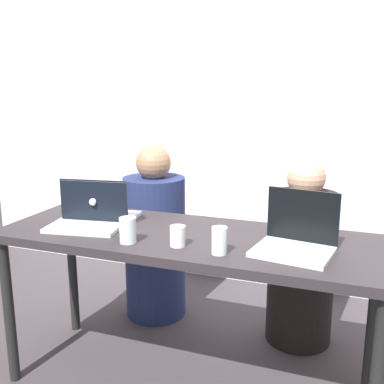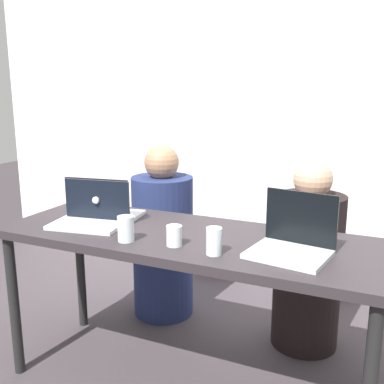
# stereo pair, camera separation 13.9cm
# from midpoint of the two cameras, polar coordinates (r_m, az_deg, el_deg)

# --- Properties ---
(ground_plane) EXTENTS (12.00, 12.00, 0.00)m
(ground_plane) POSITION_cam_midpoint_polar(r_m,az_deg,el_deg) (2.35, 1.18, -23.18)
(ground_plane) COLOR #393237
(back_wall) EXTENTS (4.50, 0.10, 2.45)m
(back_wall) POSITION_cam_midpoint_polar(r_m,az_deg,el_deg) (3.14, 10.83, 9.84)
(back_wall) COLOR white
(back_wall) RESTS_ON ground
(desk) EXTENTS (1.71, 0.61, 0.75)m
(desk) POSITION_cam_midpoint_polar(r_m,az_deg,el_deg) (2.02, 1.27, -7.43)
(desk) COLOR #2A2528
(desk) RESTS_ON ground
(person_on_left) EXTENTS (0.37, 0.37, 1.06)m
(person_on_left) POSITION_cam_midpoint_polar(r_m,az_deg,el_deg) (2.78, -2.29, -6.23)
(person_on_left) COLOR navy
(person_on_left) RESTS_ON ground
(person_on_right) EXTENTS (0.41, 0.41, 1.03)m
(person_on_right) POSITION_cam_midpoint_polar(r_m,az_deg,el_deg) (2.54, 16.03, -8.97)
(person_on_right) COLOR black
(person_on_right) RESTS_ON ground
(laptop_front_left) EXTENTS (0.36, 0.27, 0.21)m
(laptop_front_left) POSITION_cam_midpoint_polar(r_m,az_deg,el_deg) (2.17, -10.98, -2.91)
(laptop_front_left) COLOR silver
(laptop_front_left) RESTS_ON desk
(laptop_back_left) EXTENTS (0.36, 0.26, 0.21)m
(laptop_back_left) POSITION_cam_midpoint_polar(r_m,az_deg,el_deg) (2.26, -9.35, -2.22)
(laptop_back_left) COLOR silver
(laptop_back_left) RESTS_ON desk
(laptop_front_right) EXTENTS (0.33, 0.29, 0.23)m
(laptop_front_right) POSITION_cam_midpoint_polar(r_m,az_deg,el_deg) (1.82, 14.84, -6.06)
(laptop_front_right) COLOR silver
(laptop_front_right) RESTS_ON desk
(water_glass_right) EXTENTS (0.06, 0.06, 0.11)m
(water_glass_right) POSITION_cam_midpoint_polar(r_m,az_deg,el_deg) (1.75, 5.09, -6.49)
(water_glass_right) COLOR silver
(water_glass_right) RESTS_ON desk
(water_glass_center) EXTENTS (0.06, 0.06, 0.09)m
(water_glass_center) POSITION_cam_midpoint_polar(r_m,az_deg,el_deg) (1.85, -0.11, -5.76)
(water_glass_center) COLOR white
(water_glass_center) RESTS_ON desk
(water_glass_left) EXTENTS (0.07, 0.07, 0.11)m
(water_glass_left) POSITION_cam_midpoint_polar(r_m,az_deg,el_deg) (1.91, -6.34, -4.89)
(water_glass_left) COLOR silver
(water_glass_left) RESTS_ON desk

